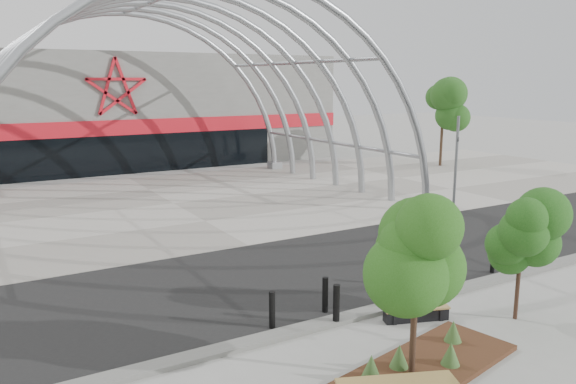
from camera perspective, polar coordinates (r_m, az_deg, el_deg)
name	(u,v)px	position (r m, az deg, el deg)	size (l,w,h in m)	color
ground	(362,311)	(15.67, 7.55, -11.88)	(140.00, 140.00, 0.00)	#9B9B96
road	(296,273)	(18.35, 0.79, -8.22)	(140.00, 7.00, 0.02)	black
forecourt	(173,204)	(28.92, -11.56, -1.16)	(60.00, 17.00, 0.04)	gray
kerb	(368,312)	(15.47, 8.14, -11.97)	(60.00, 0.50, 0.12)	#62625D
arena_building	(94,109)	(45.70, -19.15, 7.97)	(34.00, 15.24, 8.00)	slate
vault_canopy	(173,204)	(28.92, -11.56, -1.17)	(20.80, 15.80, 20.36)	#9A9EA3
planting_bed	(405,374)	(12.48, 11.85, -17.64)	(6.16, 3.01, 0.62)	#3C1E15
signal_pole	(456,163)	(27.17, 16.70, 2.84)	(0.13, 0.64, 4.54)	slate
street_tree_0	(418,241)	(11.50, 13.03, -4.85)	(1.83, 1.83, 4.17)	black
street_tree_1	(522,234)	(15.49, 22.68, -3.97)	(1.35, 1.35, 3.20)	black
bench_1	(416,314)	(15.28, 12.87, -11.97)	(1.77, 0.94, 0.37)	black
bollard_0	(272,310)	(14.34, -1.63, -11.91)	(0.16, 0.16, 0.98)	black
bollard_1	(336,305)	(14.56, 4.93, -11.37)	(0.17, 0.17, 1.08)	black
bollard_2	(325,295)	(15.29, 3.80, -10.40)	(0.16, 0.16, 0.99)	black
bollard_3	(418,273)	(17.49, 13.09, -7.98)	(0.15, 0.15, 0.91)	black
bollard_4	(493,260)	(19.40, 20.09, -6.54)	(0.14, 0.14, 0.86)	black
bg_tree_1	(443,107)	(41.94, 15.49, 8.30)	(2.70, 2.70, 5.91)	black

